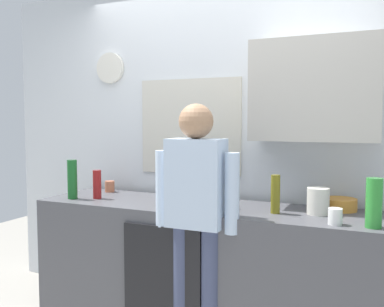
{
  "coord_description": "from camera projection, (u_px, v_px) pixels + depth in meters",
  "views": [
    {
      "loc": [
        1.06,
        -2.46,
        1.49
      ],
      "look_at": [
        -0.14,
        0.25,
        1.27
      ],
      "focal_mm": 40.04,
      "sensor_mm": 36.0,
      "label": 1
    }
  ],
  "objects": [
    {
      "name": "kitchen_counter",
      "position": [
        213.0,
        269.0,
        3.03
      ],
      "size": [
        2.61,
        0.64,
        0.9
      ],
      "primitive_type": "cube",
      "color": "#4C4C51",
      "rests_on": "ground_plane"
    },
    {
      "name": "potted_plant",
      "position": [
        183.0,
        189.0,
        2.91
      ],
      "size": [
        0.15,
        0.15,
        0.23
      ],
      "color": "#9E5638",
      "rests_on": "kitchen_counter"
    },
    {
      "name": "dishwasher_panel",
      "position": [
        162.0,
        286.0,
        2.82
      ],
      "size": [
        0.56,
        0.02,
        0.81
      ],
      "primitive_type": "cube",
      "color": "black",
      "rests_on": "ground_plane"
    },
    {
      "name": "bottle_olive_oil",
      "position": [
        275.0,
        194.0,
        2.76
      ],
      "size": [
        0.06,
        0.06,
        0.25
      ],
      "primitive_type": "cylinder",
      "color": "olive",
      "rests_on": "kitchen_counter"
    },
    {
      "name": "bottle_green_wine",
      "position": [
        72.0,
        179.0,
        3.27
      ],
      "size": [
        0.07,
        0.07,
        0.3
      ],
      "primitive_type": "cylinder",
      "color": "#195923",
      "rests_on": "kitchen_counter"
    },
    {
      "name": "cup_white_mug",
      "position": [
        335.0,
        216.0,
        2.46
      ],
      "size": [
        0.08,
        0.08,
        0.09
      ],
      "primitive_type": "cylinder",
      "color": "white",
      "rests_on": "kitchen_counter"
    },
    {
      "name": "storage_canister",
      "position": [
        318.0,
        201.0,
        2.73
      ],
      "size": [
        0.14,
        0.14,
        0.17
      ],
      "primitive_type": "cylinder",
      "color": "silver",
      "rests_on": "kitchen_counter"
    },
    {
      "name": "mixing_bowl",
      "position": [
        340.0,
        204.0,
        2.86
      ],
      "size": [
        0.22,
        0.22,
        0.08
      ],
      "primitive_type": "cylinder",
      "color": "orange",
      "rests_on": "kitchen_counter"
    },
    {
      "name": "cup_blue_mug",
      "position": [
        227.0,
        201.0,
        2.91
      ],
      "size": [
        0.08,
        0.08,
        0.1
      ],
      "primitive_type": "cylinder",
      "color": "#3351B2",
      "rests_on": "kitchen_counter"
    },
    {
      "name": "bottle_red_vinegar",
      "position": [
        97.0,
        184.0,
        3.28
      ],
      "size": [
        0.06,
        0.06,
        0.22
      ],
      "primitive_type": "cylinder",
      "color": "maroon",
      "rests_on": "kitchen_counter"
    },
    {
      "name": "cup_terracotta_mug",
      "position": [
        110.0,
        186.0,
        3.6
      ],
      "size": [
        0.08,
        0.08,
        0.09
      ],
      "primitive_type": "cylinder",
      "color": "#B26647",
      "rests_on": "kitchen_counter"
    },
    {
      "name": "coffee_maker",
      "position": [
        184.0,
        182.0,
        3.17
      ],
      "size": [
        0.2,
        0.2,
        0.33
      ],
      "color": "black",
      "rests_on": "kitchen_counter"
    },
    {
      "name": "bottle_clear_soda",
      "position": [
        374.0,
        203.0,
        2.38
      ],
      "size": [
        0.09,
        0.09,
        0.28
      ],
      "primitive_type": "cylinder",
      "color": "#2D8C33",
      "rests_on": "kitchen_counter"
    },
    {
      "name": "person_at_sink",
      "position": [
        196.0,
        207.0,
        2.71
      ],
      "size": [
        0.57,
        0.22,
        1.6
      ],
      "rotation": [
        0.0,
        0.0,
        0.09
      ],
      "color": "#3F4766",
      "rests_on": "ground_plane"
    },
    {
      "name": "back_wall_assembly",
      "position": [
        242.0,
        138.0,
        3.29
      ],
      "size": [
        4.21,
        0.42,
        2.6
      ],
      "color": "silver",
      "rests_on": "ground_plane"
    }
  ]
}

